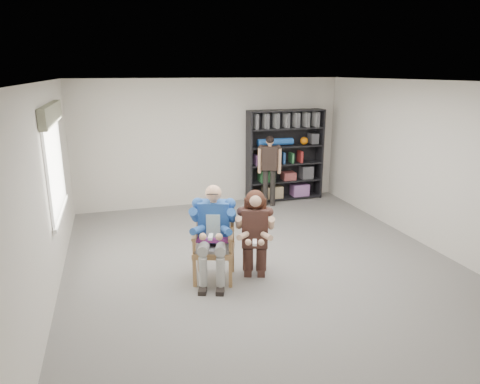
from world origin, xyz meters
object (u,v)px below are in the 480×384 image
object	(u,v)px
seated_man	(214,233)
bookshelf	(285,156)
armchair	(214,244)
kneeling_woman	(255,236)
standing_man	(269,171)

from	to	relation	value
seated_man	bookshelf	xyz separation A→B (m)	(2.54, 3.50, 0.34)
armchair	bookshelf	xyz separation A→B (m)	(2.54, 3.50, 0.50)
seated_man	armchair	bearing A→B (deg)	45.66
armchair	seated_man	world-z (taller)	seated_man
kneeling_woman	standing_man	xyz separation A→B (m)	(1.43, 3.24, 0.15)
seated_man	bookshelf	bearing A→B (deg)	73.14
armchair	standing_man	bearing A→B (deg)	76.25
seated_man	bookshelf	size ratio (longest dim) A/B	0.68
seated_man	bookshelf	world-z (taller)	bookshelf
armchair	bookshelf	size ratio (longest dim) A/B	0.52
bookshelf	standing_man	xyz separation A→B (m)	(-0.53, -0.38, -0.25)
seated_man	standing_man	xyz separation A→B (m)	(2.01, 3.12, 0.09)
kneeling_woman	standing_man	bearing A→B (deg)	85.22
armchair	bookshelf	bearing A→B (deg)	73.14
armchair	standing_man	distance (m)	3.72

